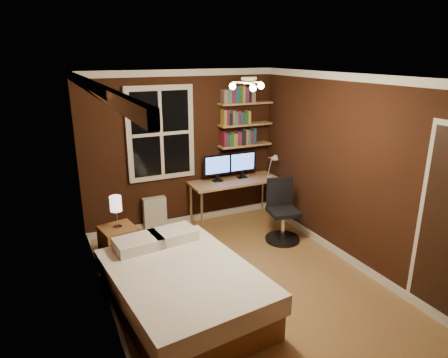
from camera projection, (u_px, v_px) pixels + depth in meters
name	position (u px, v px, depth m)	size (l,w,h in m)	color
floor	(241.00, 283.00, 4.97)	(4.20, 4.20, 0.00)	olive
wall_back	(182.00, 150.00, 6.40)	(3.20, 0.04, 2.50)	black
wall_left	(100.00, 210.00, 3.94)	(0.04, 4.20, 2.50)	black
wall_right	(351.00, 171.00, 5.24)	(0.04, 4.20, 2.50)	black
ceiling	(244.00, 76.00, 4.21)	(3.20, 4.20, 0.02)	white
window	(161.00, 134.00, 6.14)	(1.06, 0.06, 1.46)	silver
ceiling_fixture	(249.00, 87.00, 4.16)	(0.44, 0.44, 0.18)	beige
bookshelf_lower	(245.00, 145.00, 6.74)	(0.92, 0.22, 0.03)	#AC8053
books_row_lower	(245.00, 137.00, 6.70)	(0.60, 0.16, 0.23)	maroon
bookshelf_middle	(245.00, 124.00, 6.63)	(0.92, 0.22, 0.03)	#AC8053
books_row_middle	(245.00, 117.00, 6.59)	(0.54, 0.16, 0.23)	navy
bookshelf_upper	(246.00, 103.00, 6.52)	(0.92, 0.22, 0.03)	#AC8053
books_row_upper	(246.00, 95.00, 6.48)	(0.54, 0.16, 0.23)	#275B2B
bed	(182.00, 289.00, 4.35)	(1.60, 2.07, 0.65)	brown
nightstand	(119.00, 246.00, 5.33)	(0.43, 0.43, 0.54)	brown
bedside_lamp	(116.00, 212.00, 5.19)	(0.15, 0.15, 0.43)	beige
radiator	(155.00, 214.00, 6.39)	(0.36, 0.13, 0.55)	silver
desk	(235.00, 184.00, 6.65)	(1.51, 0.56, 0.72)	#AC8053
monitor_left	(217.00, 168.00, 6.51)	(0.48, 0.12, 0.45)	black
monitor_right	(242.00, 165.00, 6.70)	(0.48, 0.12, 0.45)	black
desk_lamp	(272.00, 165.00, 6.68)	(0.14, 0.32, 0.44)	silver
office_chair	(282.00, 218.00, 6.03)	(0.52, 0.52, 0.95)	black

